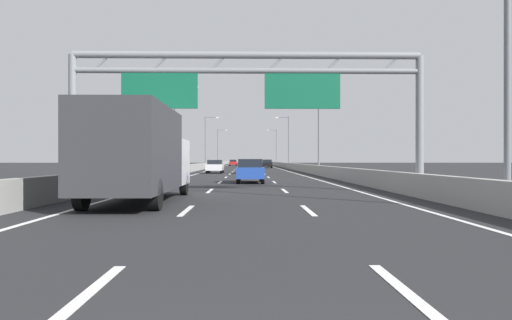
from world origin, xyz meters
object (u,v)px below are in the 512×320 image
object	(u,v)px
streetlamp_left_mid	(177,123)
green_car	(265,163)
streetlamp_right_mid	(317,123)
red_car	(233,163)
streetlamp_left_far	(207,138)
streetlamp_right_distant	(275,145)
white_car	(215,166)
silver_car	(248,164)
box_truck	(138,153)
yellow_car	(249,166)
streetlamp_right_near	(500,28)
blue_car	(250,171)
sign_gantry	(244,86)
black_car	(267,164)
streetlamp_left_distant	(219,145)
streetlamp_right_far	(287,139)

from	to	relation	value
streetlamp_left_mid	green_car	size ratio (longest dim) A/B	2.17
streetlamp_left_mid	streetlamp_right_mid	xyz separation A→B (m)	(14.93, 0.00, 0.00)
streetlamp_right_mid	red_car	bearing A→B (deg)	99.48
streetlamp_left_far	green_car	bearing A→B (deg)	40.47
streetlamp_left_far	streetlamp_right_distant	bearing A→B (deg)	68.42
streetlamp_left_mid	white_car	world-z (taller)	streetlamp_left_mid
red_car	silver_car	distance (m)	28.46
red_car	box_truck	bearing A→B (deg)	-90.23
silver_car	streetlamp_left_far	bearing A→B (deg)	173.11
streetlamp_left_mid	yellow_car	size ratio (longest dim) A/B	2.17
streetlamp_right_near	silver_car	bearing A→B (deg)	95.54
box_truck	silver_car	bearing A→B (deg)	86.79
red_car	blue_car	xyz separation A→B (m)	(3.59, -85.39, 0.03)
streetlamp_left_mid	blue_car	distance (m)	22.21
sign_gantry	black_car	distance (m)	65.92
black_car	blue_car	bearing A→B (deg)	-93.49
sign_gantry	streetlamp_right_distant	size ratio (longest dim) A/B	1.68
streetlamp_left_mid	black_car	xyz separation A→B (m)	(11.06, 35.49, -4.64)
yellow_car	streetlamp_left_distant	bearing A→B (deg)	95.87
streetlamp_left_distant	white_car	distance (m)	73.86
green_car	blue_car	xyz separation A→B (m)	(-3.42, -67.54, 0.05)
streetlamp_left_distant	silver_car	size ratio (longest dim) A/B	2.03
sign_gantry	box_truck	bearing A→B (deg)	-126.85
streetlamp_right_mid	red_car	distance (m)	66.12
streetlamp_left_mid	blue_car	size ratio (longest dim) A/B	2.04
streetlamp_right_near	streetlamp_right_distant	world-z (taller)	same
sign_gantry	streetlamp_right_distant	distance (m)	105.99
streetlamp_left_far	red_car	distance (m)	27.99
green_car	blue_car	world-z (taller)	blue_car
sign_gantry	white_car	bearing A→B (deg)	96.05
green_car	box_truck	size ratio (longest dim) A/B	0.51
streetlamp_right_distant	blue_car	size ratio (longest dim) A/B	2.04
streetlamp_left_far	yellow_car	distance (m)	38.28
green_car	yellow_car	bearing A→B (deg)	-94.12
streetlamp_right_mid	sign_gantry	bearing A→B (deg)	-104.19
sign_gantry	green_car	distance (m)	77.60
streetlamp_left_distant	blue_car	size ratio (longest dim) A/B	2.04
white_car	streetlamp_left_far	bearing A→B (deg)	96.20
yellow_car	streetlamp_right_near	bearing A→B (deg)	-79.33
streetlamp_left_distant	green_car	xyz separation A→B (m)	(11.08, -28.31, -4.66)
black_car	white_car	size ratio (longest dim) A/B	0.93
sign_gantry	black_car	size ratio (longest dim) A/B	3.77
white_car	yellow_car	distance (m)	4.05
streetlamp_right_far	white_car	world-z (taller)	streetlamp_right_far
streetlamp_right_far	black_car	xyz separation A→B (m)	(-3.87, -2.27, -4.64)
streetlamp_right_near	red_car	distance (m)	103.49
sign_gantry	streetlamp_left_mid	distance (m)	31.07
streetlamp_right_far	streetlamp_right_distant	bearing A→B (deg)	90.00
silver_car	box_truck	distance (m)	71.98
green_car	yellow_car	xyz separation A→B (m)	(-3.36, -46.66, 0.05)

